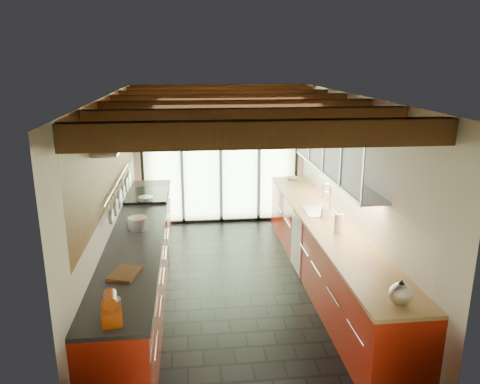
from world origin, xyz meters
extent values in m
plane|color=black|center=(0.00, 0.00, 0.00)|extent=(5.50, 5.50, 0.00)
plane|color=silver|center=(0.00, 2.75, 1.30)|extent=(3.20, 0.00, 3.20)
plane|color=silver|center=(0.00, -2.75, 1.30)|extent=(3.20, 0.00, 3.20)
plane|color=silver|center=(-1.60, 0.00, 1.30)|extent=(0.00, 5.50, 5.50)
plane|color=silver|center=(1.60, 0.00, 1.30)|extent=(0.00, 5.50, 5.50)
plane|color=#472814|center=(0.00, 0.00, 2.60)|extent=(5.50, 5.50, 0.00)
cube|color=#593316|center=(0.00, -2.25, 2.48)|extent=(3.14, 0.14, 0.22)
cube|color=#593316|center=(0.00, -1.35, 2.48)|extent=(3.14, 0.14, 0.22)
cube|color=#593316|center=(0.00, -0.45, 2.48)|extent=(3.14, 0.14, 0.22)
cube|color=#593316|center=(0.00, 0.45, 2.48)|extent=(3.14, 0.14, 0.22)
cube|color=#593316|center=(0.00, 1.35, 2.48)|extent=(3.14, 0.14, 0.22)
cube|color=#593316|center=(0.00, 2.25, 2.48)|extent=(3.14, 0.14, 0.22)
cube|color=brown|center=(0.00, 2.71, 2.35)|extent=(3.14, 0.06, 0.50)
plane|color=brown|center=(-1.57, 0.20, 1.98)|extent=(0.00, 4.90, 4.90)
plane|color=#C6EAAD|center=(0.00, 2.73, 1.08)|extent=(2.90, 0.00, 2.90)
cube|color=black|center=(-1.45, 2.72, 1.07)|extent=(0.05, 0.04, 2.15)
cube|color=black|center=(1.45, 2.72, 1.07)|extent=(0.05, 0.04, 2.15)
cube|color=black|center=(0.00, 2.69, 1.07)|extent=(0.06, 0.05, 2.15)
cube|color=black|center=(0.00, 2.69, 2.15)|extent=(2.90, 0.05, 0.06)
cylinder|color=red|center=(0.00, 2.67, 2.35)|extent=(0.34, 0.04, 0.34)
cylinder|color=beige|center=(0.00, 2.65, 2.35)|extent=(0.28, 0.02, 0.28)
cube|color=#B6220F|center=(-1.28, 0.00, 0.44)|extent=(0.65, 5.00, 0.88)
cube|color=black|center=(-1.28, 0.00, 0.90)|extent=(0.68, 5.00, 0.04)
cube|color=silver|center=(-1.28, 1.45, 0.44)|extent=(0.66, 0.90, 0.90)
cube|color=black|center=(-1.28, 1.45, 0.93)|extent=(0.65, 0.90, 0.06)
cube|color=#B6220F|center=(1.28, 0.00, 0.44)|extent=(0.65, 5.00, 0.88)
cube|color=tan|center=(1.28, 0.00, 0.90)|extent=(0.68, 5.00, 0.04)
cube|color=white|center=(0.95, 0.40, 0.44)|extent=(0.02, 0.60, 0.84)
cube|color=silver|center=(1.28, 0.40, 0.93)|extent=(0.45, 0.52, 0.02)
cylinder|color=silver|center=(1.42, 0.40, 1.10)|extent=(0.02, 0.02, 0.34)
torus|color=silver|center=(1.36, 0.40, 1.27)|extent=(0.14, 0.02, 0.14)
plane|color=silver|center=(1.26, 0.30, 1.85)|extent=(0.00, 3.00, 3.00)
cube|color=#9EA0A5|center=(1.43, 0.30, 1.51)|extent=(0.34, 3.00, 0.03)
cube|color=#9EA0A5|center=(1.43, 0.30, 2.19)|extent=(0.34, 3.00, 0.03)
cylinder|color=silver|center=(-1.54, 0.30, 1.47)|extent=(0.02, 2.20, 0.02)
cube|color=silver|center=(-1.45, 0.20, 2.10)|extent=(0.28, 2.60, 0.03)
cylinder|color=silver|center=(-1.50, -0.60, 1.29)|extent=(0.04, 0.18, 0.18)
cylinder|color=silver|center=(-1.50, -0.25, 1.29)|extent=(0.04, 0.22, 0.22)
cylinder|color=silver|center=(-1.50, 0.10, 1.29)|extent=(0.04, 0.26, 0.26)
cylinder|color=silver|center=(-1.50, 0.45, 1.29)|extent=(0.04, 0.18, 0.18)
cylinder|color=silver|center=(-1.50, 0.80, 1.29)|extent=(0.04, 0.22, 0.22)
cylinder|color=silver|center=(-1.50, 1.10, 1.29)|extent=(0.04, 0.26, 0.26)
cube|color=#C2470F|center=(-1.27, -2.25, 0.98)|extent=(0.21, 0.31, 0.12)
cylinder|color=#C2470F|center=(-1.27, -2.27, 1.13)|extent=(0.14, 0.20, 0.11)
cylinder|color=silver|center=(-1.27, -2.20, 1.02)|extent=(0.17, 0.17, 0.12)
cylinder|color=silver|center=(-1.27, -0.05, 1.00)|extent=(0.31, 0.31, 0.16)
cylinder|color=silver|center=(-1.27, 1.12, 0.97)|extent=(0.24, 0.24, 0.09)
cube|color=brown|center=(-1.27, -1.39, 0.94)|extent=(0.35, 0.42, 0.03)
sphere|color=silver|center=(1.27, -2.25, 1.02)|extent=(0.25, 0.25, 0.21)
cone|color=black|center=(1.27, -2.25, 1.14)|extent=(0.09, 0.09, 0.06)
cylinder|color=silver|center=(1.27, -2.14, 1.03)|extent=(0.04, 0.08, 0.04)
cylinder|color=white|center=(1.27, -0.46, 1.04)|extent=(0.13, 0.13, 0.25)
cylinder|color=silver|center=(1.27, -0.46, 1.20)|extent=(0.03, 0.03, 0.05)
imported|color=silver|center=(1.27, 0.14, 1.02)|extent=(0.09, 0.09, 0.20)
imported|color=silver|center=(1.27, 2.25, 0.95)|extent=(0.22, 0.22, 0.05)
camera|label=1|loc=(-0.58, -5.85, 3.05)|focal=35.00mm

